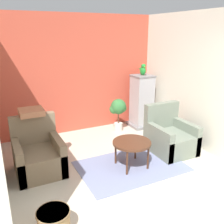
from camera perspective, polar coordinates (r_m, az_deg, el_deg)
name	(u,v)px	position (r m, az deg, el deg)	size (l,w,h in m)	color
ground_plane	(170,217)	(3.65, 13.08, -22.31)	(20.00, 20.00, 0.00)	beige
wall_back_accent	(79,75)	(5.96, -7.58, 8.44)	(3.88, 0.06, 2.73)	#C64C38
wall_right	(195,81)	(5.47, 18.38, 6.82)	(0.06, 3.46, 2.73)	beige
area_rug	(131,166)	(4.64, 4.41, -12.22)	(1.87, 1.24, 0.01)	slate
coffee_table	(132,144)	(4.44, 4.55, -7.33)	(0.68, 0.68, 0.49)	#472819
armchair_left	(38,156)	(4.55, -16.49, -9.52)	(0.78, 0.86, 0.94)	#7A664C
armchair_right	(170,138)	(5.19, 13.07, -5.72)	(0.78, 0.86, 0.94)	slate
birdcage	(142,102)	(6.35, 6.80, 2.31)	(0.59, 0.59, 1.32)	slate
parrot	(143,70)	(6.18, 7.07, 9.53)	(0.13, 0.24, 0.28)	#1E842D
potted_plant	(118,109)	(6.00, 1.43, 0.61)	(0.40, 0.37, 0.80)	beige
wicker_basket	(54,222)	(3.32, -13.15, -23.24)	(0.40, 0.40, 0.32)	#A37F51
throw_pillow	(31,112)	(4.58, -17.97, 0.02)	(0.41, 0.41, 0.10)	#B2704C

